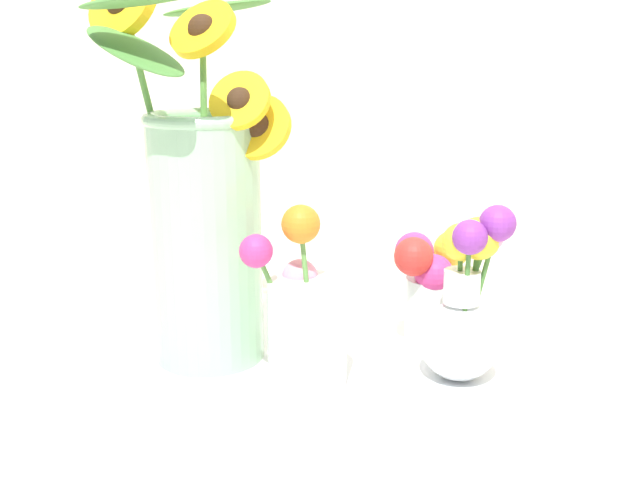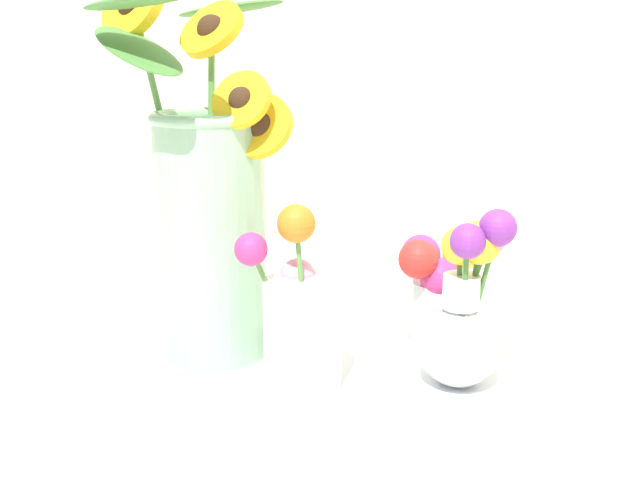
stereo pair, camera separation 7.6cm
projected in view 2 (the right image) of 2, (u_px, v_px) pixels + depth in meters
ground_plane at (283, 426)px, 0.72m from camera, size 6.00×6.00×0.00m
serving_tray at (320, 376)px, 0.80m from camera, size 0.52×0.52×0.02m
mason_jar_sunflowers at (209, 210)px, 0.80m from camera, size 0.22×0.26×0.42m
vase_small_center at (300, 320)px, 0.74m from camera, size 0.09×0.09×0.19m
vase_bulb_right at (464, 312)px, 0.74m from camera, size 0.09×0.08×0.18m
vase_small_back at (436, 287)px, 0.83m from camera, size 0.07×0.10×0.13m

